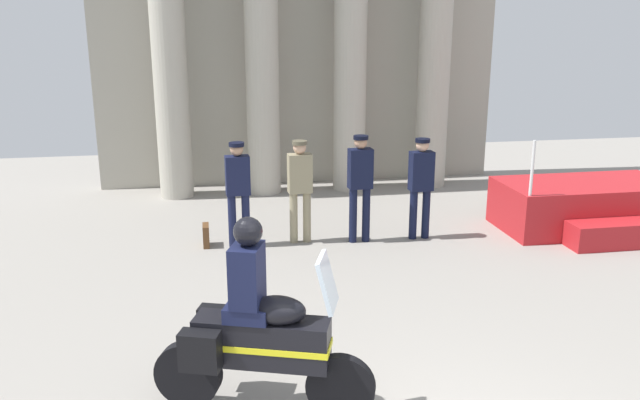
{
  "coord_description": "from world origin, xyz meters",
  "views": [
    {
      "loc": [
        -1.43,
        -4.05,
        3.55
      ],
      "look_at": [
        -0.09,
        3.61,
        1.38
      ],
      "focal_mm": 36.36,
      "sensor_mm": 36.0,
      "label": 1
    }
  ],
  "objects_px": {
    "officer_in_row_2": "(360,180)",
    "officer_in_row_3": "(421,180)",
    "reviewing_stand": "(587,207)",
    "motorcycle_with_rider": "(254,333)",
    "officer_in_row_0": "(238,186)",
    "officer_in_row_1": "(300,183)",
    "briefcase_on_ground": "(206,235)"
  },
  "relations": [
    {
      "from": "officer_in_row_2",
      "to": "officer_in_row_3",
      "type": "bearing_deg",
      "value": 176.18
    },
    {
      "from": "reviewing_stand",
      "to": "officer_in_row_3",
      "type": "height_order",
      "value": "reviewing_stand"
    },
    {
      "from": "officer_in_row_2",
      "to": "motorcycle_with_rider",
      "type": "xyz_separation_m",
      "value": [
        -2.06,
        -4.53,
        -0.26
      ]
    },
    {
      "from": "officer_in_row_0",
      "to": "officer_in_row_3",
      "type": "height_order",
      "value": "officer_in_row_0"
    },
    {
      "from": "reviewing_stand",
      "to": "motorcycle_with_rider",
      "type": "bearing_deg",
      "value": -143.76
    },
    {
      "from": "officer_in_row_1",
      "to": "officer_in_row_3",
      "type": "relative_size",
      "value": 1.0
    },
    {
      "from": "officer_in_row_1",
      "to": "officer_in_row_3",
      "type": "height_order",
      "value": "same"
    },
    {
      "from": "officer_in_row_1",
      "to": "officer_in_row_0",
      "type": "bearing_deg",
      "value": -2.44
    },
    {
      "from": "officer_in_row_2",
      "to": "officer_in_row_1",
      "type": "bearing_deg",
      "value": -12.14
    },
    {
      "from": "officer_in_row_2",
      "to": "briefcase_on_ground",
      "type": "height_order",
      "value": "officer_in_row_2"
    },
    {
      "from": "officer_in_row_1",
      "to": "briefcase_on_ground",
      "type": "xyz_separation_m",
      "value": [
        -1.54,
        0.06,
        -0.82
      ]
    },
    {
      "from": "officer_in_row_2",
      "to": "briefcase_on_ground",
      "type": "bearing_deg",
      "value": -8.26
    },
    {
      "from": "officer_in_row_3",
      "to": "briefcase_on_ground",
      "type": "distance_m",
      "value": 3.63
    },
    {
      "from": "reviewing_stand",
      "to": "briefcase_on_ground",
      "type": "distance_m",
      "value": 6.57
    },
    {
      "from": "officer_in_row_2",
      "to": "briefcase_on_ground",
      "type": "relative_size",
      "value": 4.93
    },
    {
      "from": "officer_in_row_3",
      "to": "officer_in_row_1",
      "type": "bearing_deg",
      "value": -7.87
    },
    {
      "from": "officer_in_row_2",
      "to": "officer_in_row_3",
      "type": "xyz_separation_m",
      "value": [
        1.03,
        -0.01,
        -0.05
      ]
    },
    {
      "from": "officer_in_row_3",
      "to": "reviewing_stand",
      "type": "bearing_deg",
      "value": 175.81
    },
    {
      "from": "reviewing_stand",
      "to": "briefcase_on_ground",
      "type": "height_order",
      "value": "reviewing_stand"
    },
    {
      "from": "officer_in_row_1",
      "to": "officer_in_row_2",
      "type": "relative_size",
      "value": 0.96
    },
    {
      "from": "reviewing_stand",
      "to": "officer_in_row_3",
      "type": "relative_size",
      "value": 1.76
    },
    {
      "from": "reviewing_stand",
      "to": "officer_in_row_0",
      "type": "xyz_separation_m",
      "value": [
        -6.03,
        0.17,
        0.61
      ]
    },
    {
      "from": "officer_in_row_0",
      "to": "officer_in_row_1",
      "type": "xyz_separation_m",
      "value": [
        1.0,
        0.02,
        -0.01
      ]
    },
    {
      "from": "officer_in_row_3",
      "to": "motorcycle_with_rider",
      "type": "xyz_separation_m",
      "value": [
        -3.09,
        -4.53,
        -0.2
      ]
    },
    {
      "from": "reviewing_stand",
      "to": "officer_in_row_0",
      "type": "relative_size",
      "value": 1.75
    },
    {
      "from": "officer_in_row_3",
      "to": "briefcase_on_ground",
      "type": "height_order",
      "value": "officer_in_row_3"
    },
    {
      "from": "officer_in_row_2",
      "to": "briefcase_on_ground",
      "type": "xyz_separation_m",
      "value": [
        -2.5,
        0.21,
        -0.87
      ]
    },
    {
      "from": "officer_in_row_3",
      "to": "briefcase_on_ground",
      "type": "xyz_separation_m",
      "value": [
        -3.53,
        0.21,
        -0.82
      ]
    },
    {
      "from": "motorcycle_with_rider",
      "to": "briefcase_on_ground",
      "type": "xyz_separation_m",
      "value": [
        -0.44,
        4.74,
        -0.61
      ]
    },
    {
      "from": "briefcase_on_ground",
      "to": "officer_in_row_0",
      "type": "bearing_deg",
      "value": -8.49
    },
    {
      "from": "motorcycle_with_rider",
      "to": "briefcase_on_ground",
      "type": "height_order",
      "value": "motorcycle_with_rider"
    },
    {
      "from": "officer_in_row_1",
      "to": "briefcase_on_ground",
      "type": "relative_size",
      "value": 4.71
    }
  ]
}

